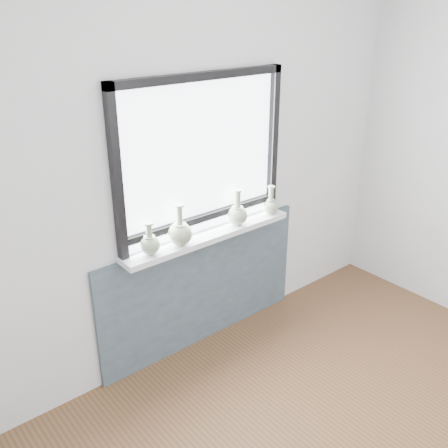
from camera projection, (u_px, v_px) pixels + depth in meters
back_wall at (199, 173)px, 3.29m from camera, size 3.60×0.02×2.60m
apron_panel at (204, 288)px, 3.63m from camera, size 1.70×0.03×0.86m
windowsill at (209, 235)px, 3.39m from camera, size 1.32×0.18×0.04m
window at (202, 153)px, 3.21m from camera, size 1.30×0.06×1.05m
vase_a at (150, 244)px, 3.08m from camera, size 0.13×0.13×0.21m
vase_b at (180, 232)px, 3.19m from camera, size 0.16×0.16×0.28m
vase_c at (237, 214)px, 3.48m from camera, size 0.15×0.15×0.26m
vase_d at (271, 205)px, 3.67m from camera, size 0.11×0.11×0.21m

